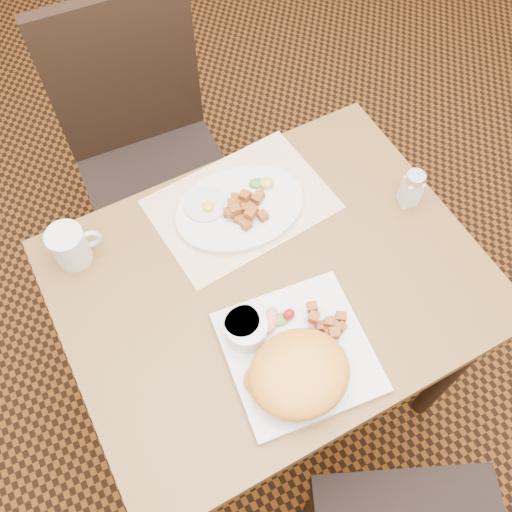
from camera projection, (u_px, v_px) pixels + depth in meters
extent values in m
plane|color=black|center=(267.00, 384.00, 1.88)|extent=(8.00, 8.00, 0.00)
cube|color=brown|center=(272.00, 282.00, 1.25)|extent=(0.90, 0.70, 0.03)
cylinder|color=black|center=(452.00, 370.00, 1.54)|extent=(0.05, 0.05, 0.71)
cylinder|color=black|center=(94.00, 320.00, 1.61)|extent=(0.05, 0.05, 0.71)
cylinder|color=black|center=(333.00, 209.00, 1.80)|extent=(0.05, 0.05, 0.71)
cylinder|color=black|center=(315.00, 502.00, 1.51)|extent=(0.04, 0.04, 0.42)
cylinder|color=black|center=(449.00, 493.00, 1.52)|extent=(0.04, 0.04, 0.42)
cube|color=black|center=(162.00, 188.00, 1.73)|extent=(0.45, 0.45, 0.05)
cylinder|color=black|center=(202.00, 174.00, 2.05)|extent=(0.04, 0.04, 0.42)
cylinder|color=black|center=(242.00, 253.00, 1.89)|extent=(0.04, 0.04, 0.42)
cylinder|color=black|center=(105.00, 208.00, 1.98)|extent=(0.04, 0.04, 0.42)
cylinder|color=black|center=(138.00, 293.00, 1.81)|extent=(0.04, 0.04, 0.42)
cube|color=black|center=(124.00, 77.00, 1.58)|extent=(0.42, 0.07, 0.50)
cube|color=white|center=(241.00, 204.00, 1.33)|extent=(0.42, 0.31, 0.00)
cube|color=silver|center=(298.00, 352.00, 1.14)|extent=(0.31, 0.31, 0.02)
ellipsoid|color=#F79E30|center=(299.00, 373.00, 1.07)|extent=(0.20, 0.18, 0.07)
ellipsoid|color=#F79E30|center=(315.00, 380.00, 1.09)|extent=(0.08, 0.07, 0.03)
ellipsoid|color=#F79E30|center=(264.00, 378.00, 1.09)|extent=(0.08, 0.07, 0.03)
cylinder|color=silver|center=(246.00, 329.00, 1.13)|extent=(0.09, 0.09, 0.05)
cylinder|color=beige|center=(242.00, 321.00, 1.12)|extent=(0.07, 0.07, 0.01)
ellipsoid|color=#387223|center=(279.00, 319.00, 1.16)|extent=(0.04, 0.03, 0.01)
ellipsoid|color=red|center=(289.00, 314.00, 1.16)|extent=(0.03, 0.03, 0.03)
ellipsoid|color=#F28C72|center=(270.00, 320.00, 1.16)|extent=(0.06, 0.06, 0.02)
cylinder|color=white|center=(205.00, 204.00, 1.30)|extent=(0.10, 0.10, 0.01)
ellipsoid|color=yellow|center=(208.00, 206.00, 1.29)|extent=(0.03, 0.03, 0.01)
ellipsoid|color=#387223|center=(257.00, 183.00, 1.33)|extent=(0.05, 0.04, 0.01)
ellipsoid|color=yellow|center=(266.00, 183.00, 1.33)|extent=(0.04, 0.04, 0.02)
cube|color=white|center=(410.00, 192.00, 1.30)|extent=(0.05, 0.05, 0.08)
cylinder|color=silver|center=(416.00, 178.00, 1.26)|extent=(0.05, 0.05, 0.02)
cylinder|color=silver|center=(69.00, 246.00, 1.22)|extent=(0.08, 0.08, 0.09)
torus|color=silver|center=(90.00, 239.00, 1.23)|extent=(0.05, 0.02, 0.05)
cube|color=#AF5A1C|center=(330.00, 323.00, 1.16)|extent=(0.02, 0.02, 0.02)
cube|color=#AF5A1C|center=(331.00, 334.00, 1.14)|extent=(0.03, 0.02, 0.02)
cube|color=#AF5A1C|center=(332.00, 347.00, 1.13)|extent=(0.02, 0.02, 0.01)
cube|color=#AF5A1C|center=(329.00, 328.00, 1.15)|extent=(0.03, 0.03, 0.02)
cube|color=#AF5A1C|center=(329.00, 322.00, 1.14)|extent=(0.02, 0.02, 0.02)
cube|color=#AF5A1C|center=(329.00, 325.00, 1.15)|extent=(0.03, 0.03, 0.02)
cube|color=#AF5A1C|center=(328.00, 325.00, 1.15)|extent=(0.02, 0.02, 0.02)
cube|color=#AF5A1C|center=(326.00, 327.00, 1.15)|extent=(0.02, 0.02, 0.02)
cube|color=#AF5A1C|center=(314.00, 318.00, 1.14)|extent=(0.03, 0.03, 0.02)
cube|color=#AF5A1C|center=(331.00, 329.00, 1.15)|extent=(0.02, 0.02, 0.02)
cube|color=#AF5A1C|center=(320.00, 326.00, 1.15)|extent=(0.02, 0.02, 0.02)
cube|color=#AF5A1C|center=(329.00, 325.00, 1.15)|extent=(0.02, 0.02, 0.02)
cube|color=#AF5A1C|center=(331.00, 324.00, 1.15)|extent=(0.02, 0.02, 0.02)
cube|color=#AF5A1C|center=(312.00, 307.00, 1.16)|extent=(0.03, 0.02, 0.02)
cube|color=#AF5A1C|center=(342.00, 327.00, 1.15)|extent=(0.02, 0.02, 0.02)
cube|color=#AF5A1C|center=(314.00, 336.00, 1.12)|extent=(0.03, 0.03, 0.02)
cube|color=#AF5A1C|center=(310.00, 334.00, 1.14)|extent=(0.03, 0.03, 0.02)
cube|color=#AF5A1C|center=(330.00, 324.00, 1.15)|extent=(0.02, 0.02, 0.02)
cube|color=#AF5A1C|center=(336.00, 333.00, 1.14)|extent=(0.02, 0.02, 0.02)
cube|color=#AF5A1C|center=(334.00, 323.00, 1.16)|extent=(0.02, 0.02, 0.02)
cube|color=#AF5A1C|center=(341.00, 317.00, 1.16)|extent=(0.03, 0.03, 0.02)
cube|color=#AF5A1C|center=(335.00, 328.00, 1.15)|extent=(0.02, 0.02, 0.02)
cube|color=#AF5A1C|center=(335.00, 329.00, 1.15)|extent=(0.03, 0.03, 0.02)
cube|color=#AF5A1C|center=(329.00, 340.00, 1.13)|extent=(0.03, 0.03, 0.02)
cube|color=#AF5A1C|center=(334.00, 333.00, 1.13)|extent=(0.03, 0.03, 0.02)
cube|color=#AF5A1C|center=(239.00, 201.00, 1.30)|extent=(0.02, 0.02, 0.02)
cube|color=#AF5A1C|center=(227.00, 213.00, 1.29)|extent=(0.02, 0.02, 0.02)
cube|color=#AF5A1C|center=(247.00, 208.00, 1.30)|extent=(0.02, 0.02, 0.01)
cube|color=#AF5A1C|center=(250.00, 214.00, 1.26)|extent=(0.03, 0.03, 0.02)
cube|color=#AF5A1C|center=(248.00, 195.00, 1.31)|extent=(0.02, 0.02, 0.01)
cube|color=#AF5A1C|center=(257.00, 199.00, 1.30)|extent=(0.03, 0.03, 0.02)
cube|color=#AF5A1C|center=(244.00, 196.00, 1.29)|extent=(0.03, 0.03, 0.02)
cube|color=#AF5A1C|center=(256.00, 201.00, 1.30)|extent=(0.02, 0.02, 0.01)
cube|color=#AF5A1C|center=(243.00, 221.00, 1.27)|extent=(0.02, 0.02, 0.02)
cube|color=#AF5A1C|center=(235.00, 198.00, 1.31)|extent=(0.02, 0.02, 0.02)
cube|color=#AF5A1C|center=(252.00, 210.00, 1.29)|extent=(0.03, 0.03, 0.02)
cube|color=#AF5A1C|center=(244.00, 206.00, 1.30)|extent=(0.02, 0.02, 0.02)
cube|color=#AF5A1C|center=(247.00, 208.00, 1.29)|extent=(0.03, 0.03, 0.02)
cube|color=#AF5A1C|center=(246.00, 225.00, 1.27)|extent=(0.02, 0.02, 0.02)
cube|color=#AF5A1C|center=(261.00, 194.00, 1.31)|extent=(0.02, 0.02, 0.01)
cube|color=#AF5A1C|center=(230.00, 213.00, 1.27)|extent=(0.02, 0.02, 0.01)
cube|color=#AF5A1C|center=(235.00, 213.00, 1.28)|extent=(0.03, 0.03, 0.02)
cube|color=#AF5A1C|center=(234.00, 210.00, 1.27)|extent=(0.02, 0.02, 0.02)
cube|color=#AF5A1C|center=(232.00, 203.00, 1.28)|extent=(0.02, 0.02, 0.01)
cube|color=#AF5A1C|center=(263.00, 216.00, 1.28)|extent=(0.02, 0.02, 0.02)
cube|color=#AF5A1C|center=(236.00, 209.00, 1.27)|extent=(0.02, 0.02, 0.02)
cube|color=#AF5A1C|center=(249.00, 207.00, 1.29)|extent=(0.02, 0.02, 0.02)
cube|color=#AF5A1C|center=(239.00, 219.00, 1.28)|extent=(0.03, 0.02, 0.02)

